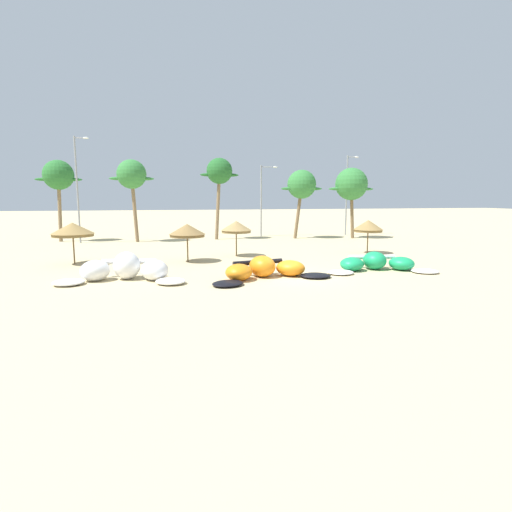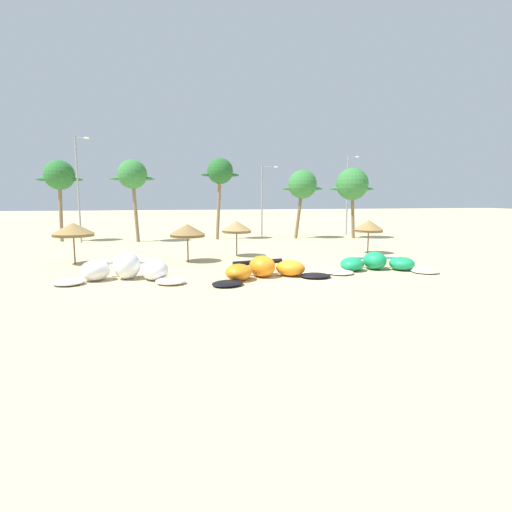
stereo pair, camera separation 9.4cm
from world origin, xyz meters
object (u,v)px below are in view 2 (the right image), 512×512
Objects in this scene: beach_umbrella_middle at (187,230)px; palm_center_left at (302,185)px; lamppost_west at (79,185)px; kite_left_of_center at (377,263)px; lamppost_west_center at (263,196)px; beach_umbrella_near_van at (73,229)px; kite_far_left at (125,270)px; palm_left_of_gap at (220,172)px; palm_left at (132,175)px; palm_center_right at (352,185)px; kite_left at (265,270)px; beach_umbrella_near_palms at (237,227)px; lamppost_east_center at (348,192)px; beach_umbrella_outermost at (369,226)px; palm_leftmost at (59,176)px.

palm_center_left is at bearing 46.92° from beach_umbrella_middle.
palm_center_left is at bearing -0.61° from lamppost_west.
lamppost_west_center reaches higher than kite_left_of_center.
beach_umbrella_middle is (-11.61, 6.20, 1.84)m from kite_left_of_center.
beach_umbrella_near_van is (-19.42, 6.92, 1.98)m from kite_left_of_center.
kite_left_of_center is at bearing -28.13° from beach_umbrella_middle.
kite_far_left is at bearing -130.35° from palm_center_left.
palm_left_of_gap is 1.07× the size of lamppost_west_center.
palm_left reaches higher than palm_center_left.
palm_left is at bearing 176.73° from palm_center_right.
kite_left is 24.26m from palm_left.
beach_umbrella_near_palms is at bearing 45.86° from kite_far_left.
palm_center_right is at bearing -109.38° from lamppost_east_center.
lamppost_east_center is at bearing 40.02° from beach_umbrella_middle.
palm_left is at bearing 124.21° from beach_umbrella_near_palms.
beach_umbrella_near_palms is 14.37m from palm_left_of_gap.
lamppost_west reaches higher than palm_left_of_gap.
kite_far_left reaches higher than kite_left_of_center.
beach_umbrella_outermost is at bearing -109.19° from lamppost_east_center.
lamppost_west_center is at bearing 69.27° from beach_umbrella_near_palms.
beach_umbrella_outermost reaches higher than kite_left_of_center.
lamppost_west is at bearing 98.42° from beach_umbrella_near_van.
palm_left_of_gap is at bearing 174.43° from palm_center_left.
palm_center_left is (18.33, -0.10, -0.86)m from palm_left.
lamppost_east_center is (30.34, 2.31, -0.49)m from lamppost_west.
lamppost_west reaches higher than beach_umbrella_near_palms.
beach_umbrella_near_van is 0.38× the size of palm_center_left.
kite_far_left is 30.48m from palm_center_right.
kite_left_of_center is 0.69× the size of lamppost_west.
beach_umbrella_outermost is 24.18m from palm_left.
palm_center_left is at bearing 95.35° from beach_umbrella_outermost.
kite_left is 24.30m from palm_center_left.
lamppost_west reaches higher than palm_center_right.
beach_umbrella_outermost is 31.53m from palm_leftmost.
lamppost_east_center reaches higher than palm_center_left.
lamppost_west_center is (14.63, 3.21, -2.13)m from palm_left.
kite_left_of_center is 0.95× the size of palm_center_left.
palm_center_right is (5.44, -1.25, 0.05)m from palm_center_left.
kite_left_of_center is at bearing -71.84° from palm_left_of_gap.
beach_umbrella_near_van is 29.94m from palm_center_right.
palm_left_of_gap is at bearing 87.68° from beach_umbrella_near_palms.
beach_umbrella_near_van is 1.06× the size of beach_umbrella_middle.
beach_umbrella_outermost reaches higher than kite_far_left.
palm_left_of_gap reaches higher than beach_umbrella_near_van.
lamppost_west_center is (5.46, 2.42, -2.59)m from palm_left_of_gap.
beach_umbrella_near_palms is at bearing -137.48° from lamppost_east_center.
kite_left_of_center is (15.44, -0.22, -0.16)m from kite_far_left.
lamppost_west is (-5.23, 0.15, -1.04)m from palm_left.
kite_left is 14.28m from beach_umbrella_near_van.
lamppost_west is at bearing 123.69° from beach_umbrella_middle.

